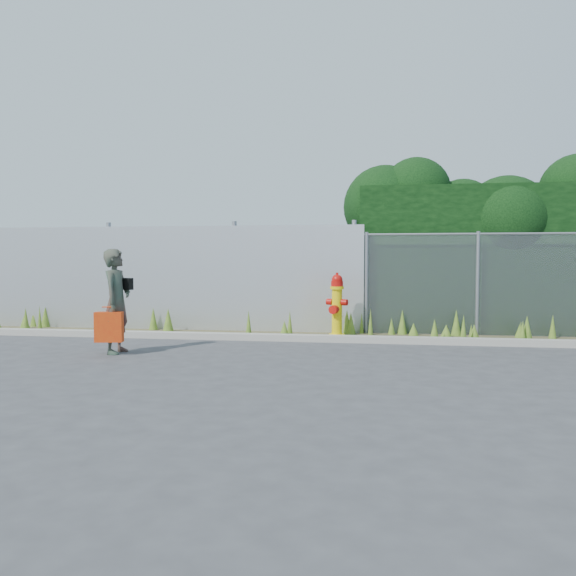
% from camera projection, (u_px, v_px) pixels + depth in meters
% --- Properties ---
extents(ground, '(80.00, 80.00, 0.00)m').
position_uv_depth(ground, '(294.00, 359.00, 8.51)').
color(ground, '#3B3C3E').
rests_on(ground, ground).
extents(curb, '(16.00, 0.22, 0.12)m').
position_uv_depth(curb, '(307.00, 338.00, 10.29)').
color(curb, gray).
rests_on(curb, ground).
extents(weed_strip, '(16.00, 1.30, 0.53)m').
position_uv_depth(weed_strip, '(320.00, 329.00, 10.98)').
color(weed_strip, '#4A442A').
rests_on(weed_strip, ground).
extents(corrugated_fence, '(8.50, 0.21, 2.30)m').
position_uv_depth(corrugated_fence, '(162.00, 278.00, 11.91)').
color(corrugated_fence, silver).
rests_on(corrugated_fence, ground).
extents(chainlink_fence, '(6.50, 0.07, 2.05)m').
position_uv_depth(chainlink_fence, '(534.00, 284.00, 10.78)').
color(chainlink_fence, gray).
rests_on(chainlink_fence, ground).
extents(hedge, '(7.67, 2.05, 3.67)m').
position_uv_depth(hedge, '(530.00, 233.00, 11.71)').
color(hedge, black).
rests_on(hedge, ground).
extents(fire_hydrant, '(0.42, 0.37, 1.25)m').
position_uv_depth(fire_hydrant, '(337.00, 306.00, 10.77)').
color(fire_hydrant, yellow).
rests_on(fire_hydrant, ground).
extents(woman, '(0.40, 0.61, 1.67)m').
position_uv_depth(woman, '(117.00, 301.00, 8.97)').
color(woman, '#10684C').
rests_on(woman, ground).
extents(red_tote_bag, '(0.43, 0.16, 0.56)m').
position_uv_depth(red_tote_bag, '(109.00, 327.00, 8.77)').
color(red_tote_bag, red).
extents(black_shoulder_bag, '(0.25, 0.11, 0.19)m').
position_uv_depth(black_shoulder_bag, '(125.00, 284.00, 9.07)').
color(black_shoulder_bag, black).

